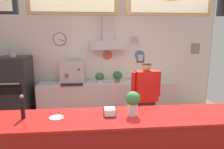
{
  "coord_description": "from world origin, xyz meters",
  "views": [
    {
      "loc": [
        -0.37,
        -2.56,
        1.97
      ],
      "look_at": [
        -0.06,
        0.76,
        1.32
      ],
      "focal_mm": 32.44,
      "sensor_mm": 36.0,
      "label": 1
    }
  ],
  "objects_px": {
    "pizza_oven": "(16,91)",
    "shop_worker": "(146,101)",
    "espresso_machine": "(73,73)",
    "potted_oregano": "(147,76)",
    "potted_sage": "(117,76)",
    "potted_thyme": "(100,77)",
    "pepper_grinder": "(22,107)",
    "condiment_plate": "(56,118)",
    "napkin_holder": "(110,112)",
    "basil_vase": "(133,103)"
  },
  "relations": [
    {
      "from": "pizza_oven",
      "to": "shop_worker",
      "type": "bearing_deg",
      "value": -22.24
    },
    {
      "from": "espresso_machine",
      "to": "potted_oregano",
      "type": "xyz_separation_m",
      "value": [
        1.73,
        0.0,
        -0.1
      ]
    },
    {
      "from": "potted_sage",
      "to": "potted_thyme",
      "type": "height_order",
      "value": "potted_sage"
    },
    {
      "from": "espresso_machine",
      "to": "shop_worker",
      "type": "bearing_deg",
      "value": -39.89
    },
    {
      "from": "shop_worker",
      "to": "pepper_grinder",
      "type": "relative_size",
      "value": 5.3
    },
    {
      "from": "condiment_plate",
      "to": "shop_worker",
      "type": "bearing_deg",
      "value": 39.49
    },
    {
      "from": "pizza_oven",
      "to": "napkin_holder",
      "type": "relative_size",
      "value": 10.35
    },
    {
      "from": "pepper_grinder",
      "to": "condiment_plate",
      "type": "relative_size",
      "value": 1.78
    },
    {
      "from": "pepper_grinder",
      "to": "basil_vase",
      "type": "height_order",
      "value": "basil_vase"
    },
    {
      "from": "espresso_machine",
      "to": "pepper_grinder",
      "type": "distance_m",
      "value": 2.3
    },
    {
      "from": "potted_thyme",
      "to": "basil_vase",
      "type": "distance_m",
      "value": 2.31
    },
    {
      "from": "pizza_oven",
      "to": "basil_vase",
      "type": "height_order",
      "value": "pizza_oven"
    },
    {
      "from": "pizza_oven",
      "to": "napkin_holder",
      "type": "xyz_separation_m",
      "value": [
        1.9,
        -2.19,
        0.29
      ]
    },
    {
      "from": "basil_vase",
      "to": "condiment_plate",
      "type": "xyz_separation_m",
      "value": [
        -0.91,
        -0.01,
        -0.15
      ]
    },
    {
      "from": "shop_worker",
      "to": "potted_sage",
      "type": "distance_m",
      "value": 1.26
    },
    {
      "from": "shop_worker",
      "to": "condiment_plate",
      "type": "relative_size",
      "value": 9.44
    },
    {
      "from": "basil_vase",
      "to": "napkin_holder",
      "type": "distance_m",
      "value": 0.3
    },
    {
      "from": "shop_worker",
      "to": "potted_thyme",
      "type": "relative_size",
      "value": 6.44
    },
    {
      "from": "pepper_grinder",
      "to": "napkin_holder",
      "type": "distance_m",
      "value": 1.02
    },
    {
      "from": "potted_oregano",
      "to": "napkin_holder",
      "type": "bearing_deg",
      "value": -115.02
    },
    {
      "from": "potted_sage",
      "to": "basil_vase",
      "type": "height_order",
      "value": "basil_vase"
    },
    {
      "from": "potted_thyme",
      "to": "condiment_plate",
      "type": "xyz_separation_m",
      "value": [
        -0.59,
        -2.29,
        -0.0
      ]
    },
    {
      "from": "condiment_plate",
      "to": "napkin_holder",
      "type": "bearing_deg",
      "value": 2.12
    },
    {
      "from": "shop_worker",
      "to": "condiment_plate",
      "type": "height_order",
      "value": "shop_worker"
    },
    {
      "from": "pizza_oven",
      "to": "condiment_plate",
      "type": "height_order",
      "value": "pizza_oven"
    },
    {
      "from": "potted_sage",
      "to": "potted_oregano",
      "type": "distance_m",
      "value": 0.7
    },
    {
      "from": "napkin_holder",
      "to": "pizza_oven",
      "type": "bearing_deg",
      "value": 131.01
    },
    {
      "from": "shop_worker",
      "to": "pepper_grinder",
      "type": "xyz_separation_m",
      "value": [
        -1.76,
        -1.1,
        0.34
      ]
    },
    {
      "from": "shop_worker",
      "to": "basil_vase",
      "type": "distance_m",
      "value": 1.26
    },
    {
      "from": "espresso_machine",
      "to": "basil_vase",
      "type": "height_order",
      "value": "espresso_machine"
    },
    {
      "from": "pizza_oven",
      "to": "potted_thyme",
      "type": "xyz_separation_m",
      "value": [
        1.86,
        0.08,
        0.26
      ]
    },
    {
      "from": "potted_thyme",
      "to": "napkin_holder",
      "type": "distance_m",
      "value": 2.27
    },
    {
      "from": "potted_thyme",
      "to": "basil_vase",
      "type": "xyz_separation_m",
      "value": [
        0.33,
        -2.28,
        0.15
      ]
    },
    {
      "from": "pepper_grinder",
      "to": "basil_vase",
      "type": "bearing_deg",
      "value": -0.94
    },
    {
      "from": "potted_oregano",
      "to": "basil_vase",
      "type": "distance_m",
      "value": 2.43
    },
    {
      "from": "shop_worker",
      "to": "espresso_machine",
      "type": "distance_m",
      "value": 1.86
    },
    {
      "from": "napkin_holder",
      "to": "potted_sage",
      "type": "bearing_deg",
      "value": 80.84
    },
    {
      "from": "pizza_oven",
      "to": "basil_vase",
      "type": "xyz_separation_m",
      "value": [
        2.18,
        -2.2,
        0.41
      ]
    },
    {
      "from": "espresso_machine",
      "to": "condiment_plate",
      "type": "bearing_deg",
      "value": -89.26
    },
    {
      "from": "condiment_plate",
      "to": "pizza_oven",
      "type": "bearing_deg",
      "value": 119.86
    },
    {
      "from": "potted_thyme",
      "to": "potted_oregano",
      "type": "relative_size",
      "value": 0.95
    },
    {
      "from": "espresso_machine",
      "to": "napkin_holder",
      "type": "xyz_separation_m",
      "value": [
        0.66,
        -2.28,
        -0.08
      ]
    },
    {
      "from": "pizza_oven",
      "to": "shop_worker",
      "type": "height_order",
      "value": "pizza_oven"
    },
    {
      "from": "potted_sage",
      "to": "potted_thyme",
      "type": "xyz_separation_m",
      "value": [
        -0.42,
        -0.02,
        -0.02
      ]
    },
    {
      "from": "pizza_oven",
      "to": "napkin_holder",
      "type": "bearing_deg",
      "value": -48.99
    },
    {
      "from": "pizza_oven",
      "to": "condiment_plate",
      "type": "bearing_deg",
      "value": -60.14
    },
    {
      "from": "shop_worker",
      "to": "potted_sage",
      "type": "relative_size",
      "value": 5.86
    },
    {
      "from": "shop_worker",
      "to": "napkin_holder",
      "type": "height_order",
      "value": "shop_worker"
    },
    {
      "from": "pizza_oven",
      "to": "espresso_machine",
      "type": "xyz_separation_m",
      "value": [
        1.24,
        0.09,
        0.37
      ]
    },
    {
      "from": "pizza_oven",
      "to": "potted_sage",
      "type": "relative_size",
      "value": 6.25
    }
  ]
}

